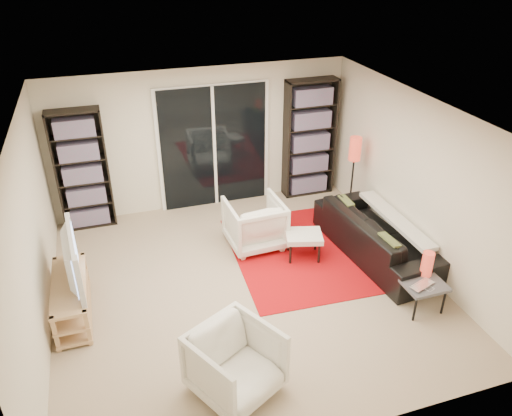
% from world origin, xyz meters
% --- Properties ---
extents(floor, '(5.00, 5.00, 0.00)m').
position_xyz_m(floor, '(0.00, 0.00, 0.00)').
color(floor, tan).
rests_on(floor, ground).
extents(wall_back, '(5.00, 0.02, 2.40)m').
position_xyz_m(wall_back, '(0.00, 2.50, 1.20)').
color(wall_back, beige).
rests_on(wall_back, ground).
extents(wall_front, '(5.00, 0.02, 2.40)m').
position_xyz_m(wall_front, '(0.00, -2.50, 1.20)').
color(wall_front, beige).
rests_on(wall_front, ground).
extents(wall_left, '(0.02, 5.00, 2.40)m').
position_xyz_m(wall_left, '(-2.50, 0.00, 1.20)').
color(wall_left, beige).
rests_on(wall_left, ground).
extents(wall_right, '(0.02, 5.00, 2.40)m').
position_xyz_m(wall_right, '(2.50, 0.00, 1.20)').
color(wall_right, beige).
rests_on(wall_right, ground).
extents(ceiling, '(5.00, 5.00, 0.02)m').
position_xyz_m(ceiling, '(0.00, 0.00, 2.40)').
color(ceiling, white).
rests_on(ceiling, wall_back).
extents(sliding_door, '(1.92, 0.08, 2.16)m').
position_xyz_m(sliding_door, '(0.20, 2.46, 1.05)').
color(sliding_door, white).
rests_on(sliding_door, ground).
extents(bookshelf_left, '(0.80, 0.30, 1.95)m').
position_xyz_m(bookshelf_left, '(-1.95, 2.33, 0.98)').
color(bookshelf_left, black).
rests_on(bookshelf_left, ground).
extents(bookshelf_right, '(0.90, 0.30, 2.10)m').
position_xyz_m(bookshelf_right, '(1.90, 2.33, 1.05)').
color(bookshelf_right, black).
rests_on(bookshelf_right, ground).
extents(tv_stand, '(0.41, 1.28, 0.50)m').
position_xyz_m(tv_stand, '(-2.23, 0.07, 0.26)').
color(tv_stand, tan).
rests_on(tv_stand, floor).
extents(tv, '(0.24, 1.15, 0.66)m').
position_xyz_m(tv, '(-2.21, 0.07, 0.83)').
color(tv, black).
rests_on(tv, tv_stand).
extents(rug, '(1.94, 2.55, 0.01)m').
position_xyz_m(rug, '(0.95, 0.50, 0.01)').
color(rug, '#B1090E').
rests_on(rug, floor).
extents(sofa, '(1.08, 2.33, 0.66)m').
position_xyz_m(sofa, '(2.07, 0.11, 0.33)').
color(sofa, black).
rests_on(sofa, floor).
extents(armchair_back, '(0.85, 0.87, 0.76)m').
position_xyz_m(armchair_back, '(0.43, 0.92, 0.38)').
color(armchair_back, silver).
rests_on(armchair_back, floor).
extents(armchair_front, '(1.09, 1.10, 0.75)m').
position_xyz_m(armchair_front, '(-0.61, -1.69, 0.37)').
color(armchair_front, silver).
rests_on(armchair_front, floor).
extents(ottoman, '(0.61, 0.55, 0.40)m').
position_xyz_m(ottoman, '(1.01, 0.38, 0.34)').
color(ottoman, silver).
rests_on(ottoman, floor).
extents(side_table, '(0.52, 0.52, 0.40)m').
position_xyz_m(side_table, '(1.99, -1.12, 0.36)').
color(side_table, '#4D4D53').
rests_on(side_table, floor).
extents(laptop, '(0.39, 0.31, 0.03)m').
position_xyz_m(laptop, '(1.94, -1.25, 0.41)').
color(laptop, silver).
rests_on(laptop, side_table).
extents(table_lamp, '(0.15, 0.15, 0.33)m').
position_xyz_m(table_lamp, '(2.11, -1.00, 0.57)').
color(table_lamp, red).
rests_on(table_lamp, side_table).
extents(floor_lamp, '(0.21, 0.21, 1.41)m').
position_xyz_m(floor_lamp, '(2.23, 1.29, 1.08)').
color(floor_lamp, black).
rests_on(floor_lamp, floor).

